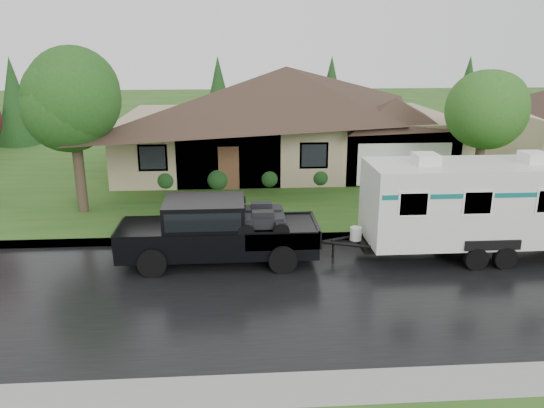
{
  "coord_description": "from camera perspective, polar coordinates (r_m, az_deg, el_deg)",
  "views": [
    {
      "loc": [
        -0.91,
        -16.06,
        6.96
      ],
      "look_at": [
        0.36,
        2.0,
        1.47
      ],
      "focal_mm": 35.0,
      "sensor_mm": 36.0,
      "label": 1
    }
  ],
  "objects": [
    {
      "name": "ground",
      "position": [
        17.53,
        -0.74,
        -6.52
      ],
      "size": [
        140.0,
        140.0,
        0.0
      ],
      "primitive_type": "plane",
      "color": "#28551A",
      "rests_on": "ground"
    },
    {
      "name": "road",
      "position": [
        15.72,
        -0.31,
        -9.39
      ],
      "size": [
        140.0,
        8.0,
        0.01
      ],
      "primitive_type": "cube",
      "color": "black",
      "rests_on": "ground"
    },
    {
      "name": "curb",
      "position": [
        19.59,
        -1.12,
        -3.7
      ],
      "size": [
        140.0,
        0.5,
        0.15
      ],
      "primitive_type": "cube",
      "color": "gray",
      "rests_on": "ground"
    },
    {
      "name": "lawn",
      "position": [
        31.83,
        -2.31,
        4.38
      ],
      "size": [
        140.0,
        26.0,
        0.15
      ],
      "primitive_type": "cube",
      "color": "#28551A",
      "rests_on": "ground"
    },
    {
      "name": "house_main",
      "position": [
        30.26,
        2.1,
        10.48
      ],
      "size": [
        19.44,
        10.8,
        6.9
      ],
      "color": "tan",
      "rests_on": "lawn"
    },
    {
      "name": "tree_left_green",
      "position": [
        22.98,
        -20.72,
        10.26
      ],
      "size": [
        3.99,
        3.99,
        6.61
      ],
      "color": "#382B1E",
      "rests_on": "lawn"
    },
    {
      "name": "tree_right_green",
      "position": [
        25.67,
        21.94,
        9.58
      ],
      "size": [
        3.56,
        3.56,
        5.88
      ],
      "color": "#382B1E",
      "rests_on": "lawn"
    },
    {
      "name": "shrub_row",
      "position": [
        26.3,
        2.44,
        2.98
      ],
      "size": [
        13.6,
        1.0,
        1.0
      ],
      "color": "#143814",
      "rests_on": "lawn"
    },
    {
      "name": "pickup_truck",
      "position": [
        17.47,
        -6.18,
        -2.66
      ],
      "size": [
        6.41,
        2.44,
        2.14
      ],
      "color": "black",
      "rests_on": "ground"
    },
    {
      "name": "travel_trailer",
      "position": [
        19.03,
        21.31,
        0.22
      ],
      "size": [
        7.91,
        2.78,
        3.55
      ],
      "color": "silver",
      "rests_on": "ground"
    }
  ]
}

